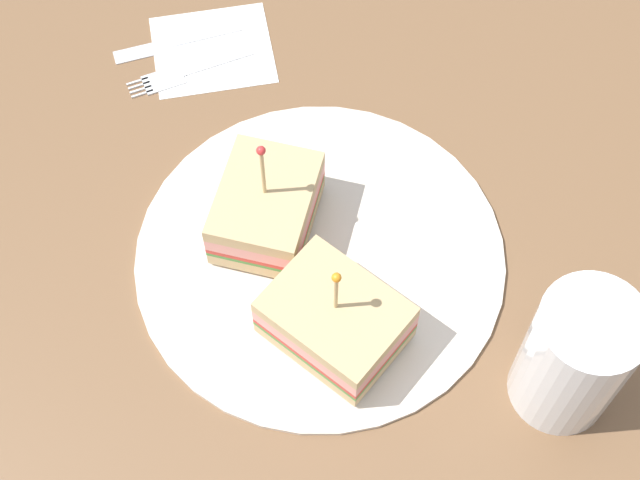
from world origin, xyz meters
The scene contains 8 objects.
ground_plane centered at (0.00, 0.00, -1.00)cm, with size 92.40×92.40×2.00cm, color brown.
plate centered at (0.00, 0.00, 0.42)cm, with size 29.48×29.48×0.84cm, color silver.
sandwich_half_front centered at (-3.77, -3.26, 3.26)cm, with size 11.65×10.91×10.62cm.
sandwich_half_back centered at (6.92, -0.93, 3.15)cm, with size 12.18×11.58×9.43cm.
drink_glass centered at (15.66, 13.66, 5.54)cm, with size 7.37×7.37×11.89cm.
napkin centered at (-23.30, -3.15, 0.07)cm, with size 10.64×9.58×0.15cm, color white.
fork centered at (-21.26, -6.85, 0.18)cm, with size 2.54×11.75×0.35cm.
knife centered at (-24.93, -6.59, 0.18)cm, with size 1.57×11.94×0.35cm.
Camera 1 is at (35.04, -10.59, 67.94)cm, focal length 54.25 mm.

